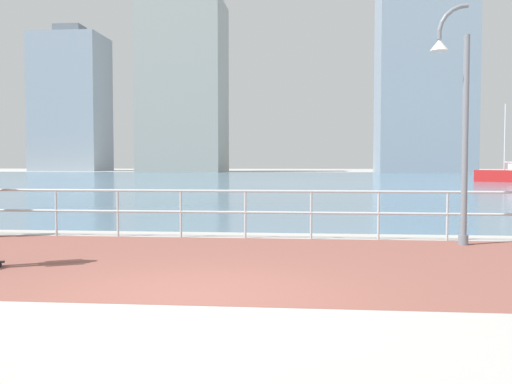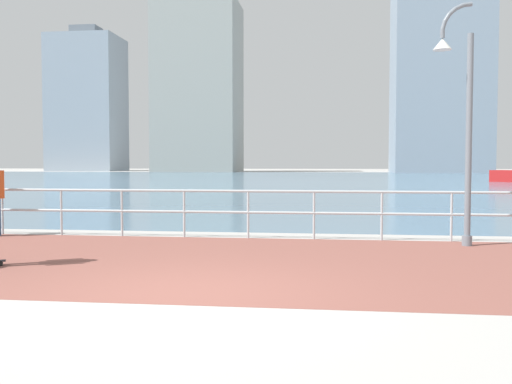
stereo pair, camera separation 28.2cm
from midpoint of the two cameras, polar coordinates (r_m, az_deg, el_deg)
The scene contains 8 objects.
ground at distance 46.94m, azimuth 5.27°, elevation 0.90°, with size 220.00×220.00×0.00m, color #ADAAA5.
brick_paving at distance 9.57m, azimuth -2.39°, elevation -6.80°, with size 28.00×5.90×0.01m, color brown.
harbor_water at distance 57.29m, azimuth 5.62°, elevation 1.25°, with size 180.00×88.00×0.00m, color slate.
waterfront_railing at distance 12.38m, azimuth -0.12°, elevation -1.26°, with size 25.25×0.06×1.04m.
lamppost at distance 11.96m, azimuth 20.04°, elevation 7.36°, with size 0.81×0.36×4.67m.
tower_concrete at distance 102.28m, azimuth 17.76°, elevation 14.62°, with size 15.17×10.70×47.01m.
tower_slate at distance 122.73m, azimuth -16.16°, elevation 8.34°, with size 13.41×11.01×28.74m.
tower_glass at distance 107.27m, azimuth -5.59°, elevation 10.24°, with size 14.62×12.83×32.45m.
Camera 2 is at (1.71, -6.87, 1.61)m, focal length 40.78 mm.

